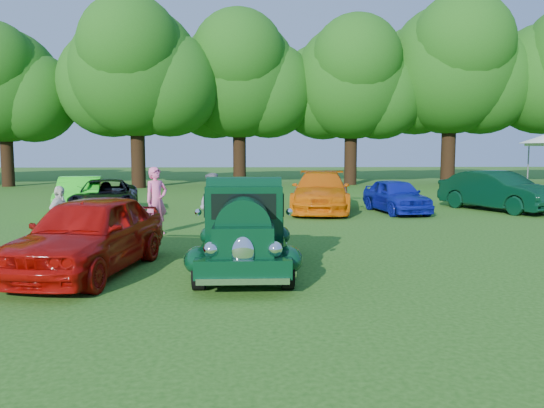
{
  "coord_description": "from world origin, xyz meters",
  "views": [
    {
      "loc": [
        0.55,
        -10.67,
        2.43
      ],
      "look_at": [
        1.06,
        2.06,
        1.1
      ],
      "focal_mm": 35.0,
      "sensor_mm": 36.0,
      "label": 1
    }
  ],
  "objects_px": {
    "back_car_green": "(498,191)",
    "spectator_grey": "(213,204)",
    "back_car_blue": "(396,196)",
    "spectator_pink": "(156,201)",
    "back_car_black": "(105,198)",
    "spectator_white": "(60,217)",
    "hero_pickup": "(244,233)",
    "red_convertible": "(89,234)",
    "back_car_lime": "(80,196)",
    "back_car_orange": "(321,192)"
  },
  "relations": [
    {
      "from": "hero_pickup",
      "to": "red_convertible",
      "type": "height_order",
      "value": "hero_pickup"
    },
    {
      "from": "hero_pickup",
      "to": "spectator_white",
      "type": "distance_m",
      "value": 5.34
    },
    {
      "from": "back_car_blue",
      "to": "hero_pickup",
      "type": "bearing_deg",
      "value": -129.58
    },
    {
      "from": "back_car_green",
      "to": "spectator_grey",
      "type": "distance_m",
      "value": 12.13
    },
    {
      "from": "back_car_blue",
      "to": "back_car_orange",
      "type": "bearing_deg",
      "value": 160.03
    },
    {
      "from": "back_car_lime",
      "to": "spectator_pink",
      "type": "bearing_deg",
      "value": -64.72
    },
    {
      "from": "red_convertible",
      "to": "back_car_black",
      "type": "bearing_deg",
      "value": 112.59
    },
    {
      "from": "back_car_black",
      "to": "back_car_green",
      "type": "bearing_deg",
      "value": -6.94
    },
    {
      "from": "back_car_lime",
      "to": "spectator_white",
      "type": "distance_m",
      "value": 6.81
    },
    {
      "from": "red_convertible",
      "to": "back_car_orange",
      "type": "height_order",
      "value": "back_car_orange"
    },
    {
      "from": "spectator_grey",
      "to": "spectator_white",
      "type": "distance_m",
      "value": 4.0
    },
    {
      "from": "back_car_green",
      "to": "spectator_white",
      "type": "distance_m",
      "value": 16.12
    },
    {
      "from": "back_car_lime",
      "to": "back_car_green",
      "type": "distance_m",
      "value": 16.04
    },
    {
      "from": "back_car_orange",
      "to": "spectator_white",
      "type": "relative_size",
      "value": 3.5
    },
    {
      "from": "back_car_green",
      "to": "red_convertible",
      "type": "bearing_deg",
      "value": -168.4
    },
    {
      "from": "back_car_black",
      "to": "spectator_white",
      "type": "xyz_separation_m",
      "value": [
        0.54,
        -6.14,
        0.1
      ]
    },
    {
      "from": "back_car_black",
      "to": "spectator_grey",
      "type": "bearing_deg",
      "value": -58.21
    },
    {
      "from": "red_convertible",
      "to": "back_car_lime",
      "type": "height_order",
      "value": "red_convertible"
    },
    {
      "from": "spectator_grey",
      "to": "back_car_blue",
      "type": "bearing_deg",
      "value": 79.46
    },
    {
      "from": "red_convertible",
      "to": "spectator_grey",
      "type": "height_order",
      "value": "spectator_grey"
    },
    {
      "from": "red_convertible",
      "to": "back_car_black",
      "type": "relative_size",
      "value": 0.94
    },
    {
      "from": "hero_pickup",
      "to": "back_car_black",
      "type": "distance_m",
      "value": 10.23
    },
    {
      "from": "hero_pickup",
      "to": "back_car_lime",
      "type": "relative_size",
      "value": 1.04
    },
    {
      "from": "back_car_black",
      "to": "back_car_green",
      "type": "distance_m",
      "value": 15.01
    },
    {
      "from": "back_car_black",
      "to": "spectator_grey",
      "type": "distance_m",
      "value": 6.22
    },
    {
      "from": "red_convertible",
      "to": "back_car_black",
      "type": "xyz_separation_m",
      "value": [
        -2.1,
        8.95,
        -0.1
      ]
    },
    {
      "from": "back_car_blue",
      "to": "back_car_lime",
      "type": "bearing_deg",
      "value": 171.84
    },
    {
      "from": "spectator_grey",
      "to": "spectator_white",
      "type": "bearing_deg",
      "value": -115.23
    },
    {
      "from": "back_car_lime",
      "to": "back_car_green",
      "type": "bearing_deg",
      "value": -10.25
    },
    {
      "from": "back_car_orange",
      "to": "back_car_green",
      "type": "xyz_separation_m",
      "value": [
        6.98,
        -0.08,
        0.01
      ]
    },
    {
      "from": "back_car_lime",
      "to": "back_car_black",
      "type": "relative_size",
      "value": 0.89
    },
    {
      "from": "back_car_orange",
      "to": "back_car_blue",
      "type": "bearing_deg",
      "value": -2.93
    },
    {
      "from": "red_convertible",
      "to": "back_car_black",
      "type": "height_order",
      "value": "red_convertible"
    },
    {
      "from": "hero_pickup",
      "to": "back_car_blue",
      "type": "relative_size",
      "value": 1.16
    },
    {
      "from": "spectator_pink",
      "to": "spectator_white",
      "type": "height_order",
      "value": "spectator_pink"
    },
    {
      "from": "hero_pickup",
      "to": "back_car_black",
      "type": "height_order",
      "value": "hero_pickup"
    },
    {
      "from": "hero_pickup",
      "to": "spectator_white",
      "type": "relative_size",
      "value": 2.9
    },
    {
      "from": "hero_pickup",
      "to": "back_car_orange",
      "type": "height_order",
      "value": "hero_pickup"
    },
    {
      "from": "spectator_grey",
      "to": "back_car_orange",
      "type": "bearing_deg",
      "value": 98.0
    },
    {
      "from": "hero_pickup",
      "to": "back_car_orange",
      "type": "xyz_separation_m",
      "value": [
        2.85,
        9.96,
        0.03
      ]
    },
    {
      "from": "red_convertible",
      "to": "spectator_grey",
      "type": "relative_size",
      "value": 2.56
    },
    {
      "from": "back_car_blue",
      "to": "spectator_pink",
      "type": "bearing_deg",
      "value": -158.11
    },
    {
      "from": "back_car_blue",
      "to": "spectator_white",
      "type": "distance_m",
      "value": 12.25
    },
    {
      "from": "red_convertible",
      "to": "spectator_pink",
      "type": "bearing_deg",
      "value": 93.4
    },
    {
      "from": "back_car_orange",
      "to": "back_car_green",
      "type": "relative_size",
      "value": 1.12
    },
    {
      "from": "back_car_orange",
      "to": "spectator_grey",
      "type": "height_order",
      "value": "spectator_grey"
    },
    {
      "from": "back_car_lime",
      "to": "hero_pickup",
      "type": "bearing_deg",
      "value": -68.64
    },
    {
      "from": "back_car_green",
      "to": "back_car_black",
      "type": "bearing_deg",
      "value": 157.75
    },
    {
      "from": "back_car_lime",
      "to": "back_car_black",
      "type": "xyz_separation_m",
      "value": [
        1.05,
        -0.48,
        -0.04
      ]
    },
    {
      "from": "back_car_green",
      "to": "spectator_white",
      "type": "height_order",
      "value": "back_car_green"
    }
  ]
}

